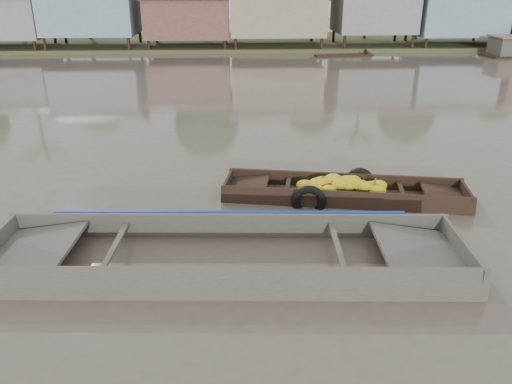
{
  "coord_description": "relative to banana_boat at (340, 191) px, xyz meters",
  "views": [
    {
      "loc": [
        -0.63,
        -8.1,
        4.81
      ],
      "look_at": [
        -0.22,
        1.19,
        0.8
      ],
      "focal_mm": 35.0,
      "sensor_mm": 36.0,
      "label": 1
    }
  ],
  "objects": [
    {
      "name": "ground",
      "position": [
        -1.84,
        -2.63,
        -0.16
      ],
      "size": [
        120.0,
        120.0,
        0.0
      ],
      "primitive_type": "plane",
      "color": "#534B3F",
      "rests_on": "ground"
    },
    {
      "name": "riverbank",
      "position": [
        1.19,
        29.24,
        2.91
      ],
      "size": [
        120.0,
        12.47,
        10.22
      ],
      "color": "#384723",
      "rests_on": "ground"
    },
    {
      "name": "banana_boat",
      "position": [
        0.0,
        0.0,
        0.0
      ],
      "size": [
        5.82,
        2.29,
        0.81
      ],
      "rotation": [
        0.0,
        0.0,
        -0.17
      ],
      "color": "black",
      "rests_on": "ground"
    },
    {
      "name": "viewer_boat",
      "position": [
        -2.64,
        -2.89,
        -0.07
      ],
      "size": [
        8.68,
        2.66,
        0.69
      ],
      "rotation": [
        0.0,
        0.0,
        -0.05
      ],
      "color": "#413C37",
      "rests_on": "ground"
    },
    {
      "name": "distant_boats",
      "position": [
        14.05,
        21.61,
        0.11
      ],
      "size": [
        46.57,
        14.92,
        1.38
      ],
      "color": "black",
      "rests_on": "ground"
    }
  ]
}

